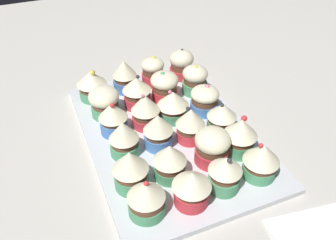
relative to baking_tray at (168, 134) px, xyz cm
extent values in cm
cube|color=beige|center=(0.00, 0.00, -2.10)|extent=(180.00, 180.00, 3.00)
cube|color=silver|center=(0.00, 0.00, 0.00)|extent=(45.99, 31.89, 1.20)
cylinder|color=#4C9E6B|center=(-16.87, -10.34, 1.71)|extent=(5.93, 5.93, 2.22)
cylinder|color=brown|center=(-16.87, -10.34, 3.41)|extent=(5.58, 5.58, 1.18)
cone|color=#F4EDC6|center=(-16.87, -10.34, 5.80)|extent=(6.36, 6.36, 3.61)
sphere|color=red|center=(-16.60, -9.84, 7.48)|extent=(0.82, 0.82, 0.82)
cylinder|color=#4C9E6B|center=(-10.34, -10.08, 1.96)|extent=(5.84, 5.84, 2.73)
cylinder|color=brown|center=(-10.34, -10.08, 4.00)|extent=(5.53, 5.53, 1.33)
cone|color=#F4EDC6|center=(-10.34, -10.08, 6.43)|extent=(6.35, 6.35, 3.54)
sphere|color=red|center=(-9.90, -10.67, 8.03)|extent=(1.14, 1.14, 1.14)
cylinder|color=#4C9E6B|center=(-3.67, -10.04, 1.88)|extent=(5.69, 5.69, 2.57)
cylinder|color=brown|center=(-3.67, -10.04, 3.67)|extent=(5.36, 5.36, 1.01)
cone|color=#F4EDC6|center=(-3.67, -10.04, 5.68)|extent=(5.93, 5.93, 3.00)
sphere|color=#333338|center=(-3.71, -9.76, 7.07)|extent=(0.76, 0.76, 0.76)
cylinder|color=#477AC6|center=(3.47, -9.89, 1.76)|extent=(6.05, 6.05, 2.32)
cylinder|color=brown|center=(3.47, -9.89, 3.51)|extent=(5.49, 5.49, 1.20)
ellipsoid|color=#F4EDC6|center=(3.47, -9.89, 5.04)|extent=(6.07, 6.07, 3.11)
sphere|color=pink|center=(3.84, -10.46, 6.43)|extent=(1.10, 1.10, 1.10)
cylinder|color=#4C9E6B|center=(10.97, -11.22, 1.93)|extent=(5.82, 5.82, 2.66)
cylinder|color=brown|center=(10.97, -11.22, 3.80)|extent=(5.12, 5.12, 1.10)
ellipsoid|color=#F4EDC6|center=(10.97, -11.22, 5.48)|extent=(5.82, 5.82, 3.75)
sphere|color=#EAD64C|center=(10.78, -11.25, 7.21)|extent=(0.93, 0.93, 0.93)
cylinder|color=#D1333D|center=(18.39, -11.18, 1.76)|extent=(5.77, 5.77, 2.31)
cylinder|color=brown|center=(18.39, -11.18, 3.59)|extent=(5.10, 5.10, 1.34)
ellipsoid|color=#F4EDC6|center=(18.39, -11.18, 5.53)|extent=(5.86, 5.86, 4.23)
sphere|color=#333338|center=(18.93, -11.51, 7.55)|extent=(0.66, 0.66, 0.66)
cylinder|color=#4C9E6B|center=(-17.13, -3.07, 1.93)|extent=(5.32, 5.32, 2.67)
cylinder|color=brown|center=(-17.13, -3.07, 4.05)|extent=(4.72, 4.72, 1.56)
cone|color=#F4EDC6|center=(-17.13, -3.07, 6.26)|extent=(5.69, 5.69, 2.85)
sphere|color=#333338|center=(-17.71, -3.17, 7.56)|extent=(0.82, 0.82, 0.82)
cylinder|color=#D1333D|center=(-10.60, -4.18, 1.94)|extent=(6.19, 6.19, 2.68)
cylinder|color=brown|center=(-10.60, -4.18, 3.84)|extent=(5.68, 5.68, 1.11)
ellipsoid|color=#F4EDC6|center=(-10.60, -4.18, 5.63)|extent=(6.48, 6.48, 4.13)
cylinder|color=#D1333D|center=(-3.67, -3.15, 1.71)|extent=(5.33, 5.33, 2.22)
cylinder|color=brown|center=(-3.67, -3.15, 3.55)|extent=(4.98, 4.98, 1.46)
cone|color=#F4EDC6|center=(-3.67, -3.15, 6.11)|extent=(5.74, 5.74, 3.67)
sphere|color=#333338|center=(-3.13, -2.74, 7.82)|extent=(0.83, 0.83, 0.83)
cylinder|color=#4C9E6B|center=(3.84, -2.69, 1.74)|extent=(6.12, 6.12, 2.28)
cylinder|color=brown|center=(3.84, -2.69, 3.38)|extent=(5.77, 5.77, 1.01)
cone|color=#F4EDC6|center=(3.84, -2.69, 5.54)|extent=(6.61, 6.61, 3.30)
sphere|color=pink|center=(4.19, -2.18, 7.07)|extent=(0.80, 0.80, 0.80)
cylinder|color=#D1333D|center=(10.91, -3.65, 1.90)|extent=(5.65, 5.65, 2.59)
cylinder|color=brown|center=(10.91, -3.65, 3.87)|extent=(5.30, 5.30, 1.35)
ellipsoid|color=#F4EDC6|center=(10.91, -3.65, 5.62)|extent=(6.21, 6.21, 3.59)
sphere|color=#4CB266|center=(10.95, -3.27, 7.26)|extent=(1.00, 1.00, 1.00)
cylinder|color=#D1333D|center=(18.26, -3.62, 1.90)|extent=(5.33, 5.33, 2.61)
cylinder|color=brown|center=(18.26, -3.62, 3.93)|extent=(4.82, 4.82, 1.45)
ellipsoid|color=#F4EDC6|center=(18.26, -3.62, 5.63)|extent=(5.48, 5.48, 3.25)
sphere|color=#EAD64C|center=(18.57, -4.09, 7.10)|extent=(1.05, 1.05, 1.05)
cylinder|color=#D1333D|center=(-17.72, 3.28, 1.89)|extent=(5.70, 5.70, 2.59)
cylinder|color=brown|center=(-17.72, 3.28, 3.82)|extent=(5.32, 5.32, 1.27)
cone|color=#F4EDC6|center=(-17.72, 3.28, 5.91)|extent=(6.38, 6.38, 2.91)
cylinder|color=#4C9E6B|center=(-11.24, 4.35, 1.77)|extent=(5.48, 5.48, 2.33)
cylinder|color=brown|center=(-11.24, 4.35, 3.67)|extent=(5.21, 5.21, 1.48)
cone|color=#F4EDC6|center=(-11.24, 4.35, 6.12)|extent=(5.89, 5.89, 3.42)
cylinder|color=#477AC6|center=(-3.08, 3.29, 1.86)|extent=(5.42, 5.42, 2.53)
cylinder|color=brown|center=(-3.08, 3.29, 3.77)|extent=(4.87, 4.87, 1.29)
cone|color=#F4EDC6|center=(-3.08, 3.29, 6.21)|extent=(5.71, 5.71, 3.59)
cylinder|color=#D1333D|center=(3.79, 3.37, 1.71)|extent=(5.66, 5.66, 2.23)
cylinder|color=brown|center=(3.79, 3.37, 3.59)|extent=(5.17, 5.17, 1.52)
cone|color=#F4EDC6|center=(3.79, 3.37, 6.22)|extent=(5.89, 5.89, 3.74)
sphere|color=pink|center=(3.76, 3.79, 7.97)|extent=(0.77, 0.77, 0.77)
cylinder|color=#D1333D|center=(10.86, 2.83, 1.86)|extent=(5.81, 5.81, 2.52)
cylinder|color=brown|center=(10.86, 2.83, 3.92)|extent=(5.41, 5.41, 1.60)
cone|color=#F4EDC6|center=(10.86, 2.83, 6.29)|extent=(6.22, 6.22, 3.14)
sphere|color=#333338|center=(11.22, 2.32, 7.74)|extent=(0.84, 0.84, 0.84)
cylinder|color=#477AC6|center=(17.96, 3.40, 1.95)|extent=(5.56, 5.56, 2.69)
cylinder|color=brown|center=(17.96, 3.40, 3.90)|extent=(4.98, 4.98, 1.23)
cone|color=#F4EDC6|center=(17.96, 3.40, 6.46)|extent=(5.59, 5.59, 3.89)
cylinder|color=#4C9E6B|center=(-16.89, 10.61, 1.71)|extent=(5.95, 5.95, 2.23)
cylinder|color=brown|center=(-16.89, 10.61, 3.56)|extent=(5.66, 5.66, 1.48)
cone|color=#F4EDC6|center=(-16.89, 10.61, 5.85)|extent=(6.05, 6.05, 3.09)
sphere|color=red|center=(-16.91, 10.51, 7.28)|extent=(0.79, 0.79, 0.79)
cylinder|color=#4C9E6B|center=(-10.79, 11.17, 1.99)|extent=(5.79, 5.79, 2.79)
cylinder|color=brown|center=(-10.79, 11.17, 4.05)|extent=(5.47, 5.47, 1.33)
cone|color=#F4EDC6|center=(-10.79, 11.17, 6.55)|extent=(6.14, 6.14, 3.67)
cylinder|color=#4C9E6B|center=(-2.69, 9.87, 1.79)|extent=(5.46, 5.46, 2.39)
cylinder|color=brown|center=(-2.69, 9.87, 3.65)|extent=(4.89, 4.89, 1.34)
cone|color=#F4EDC6|center=(-2.69, 9.87, 6.17)|extent=(5.61, 5.61, 3.70)
cylinder|color=#477AC6|center=(4.07, 10.04, 1.96)|extent=(5.50, 5.50, 2.72)
cylinder|color=brown|center=(4.07, 10.04, 3.83)|extent=(4.89, 4.89, 1.02)
cone|color=#F4EDC6|center=(4.07, 10.04, 6.02)|extent=(5.80, 5.80, 3.36)
sphere|color=red|center=(3.64, 10.03, 7.57)|extent=(0.88, 0.88, 0.88)
cylinder|color=#4C9E6B|center=(10.45, 10.21, 1.79)|extent=(5.90, 5.90, 2.38)
cylinder|color=brown|center=(10.45, 10.21, 3.51)|extent=(5.23, 5.23, 1.06)
ellipsoid|color=#F4EDC6|center=(10.45, 10.21, 5.25)|extent=(6.44, 6.44, 4.05)
cylinder|color=#4C9E6B|center=(17.59, 11.18, 1.79)|extent=(6.05, 6.05, 2.38)
cylinder|color=brown|center=(17.59, 11.18, 3.69)|extent=(5.76, 5.76, 1.41)
cone|color=#F4EDC6|center=(17.59, 11.18, 5.88)|extent=(6.70, 6.70, 2.98)
sphere|color=#EAD64C|center=(17.50, 10.69, 7.20)|extent=(1.20, 1.20, 1.20)
camera|label=1|loc=(-50.35, 20.84, 47.41)|focal=37.73mm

